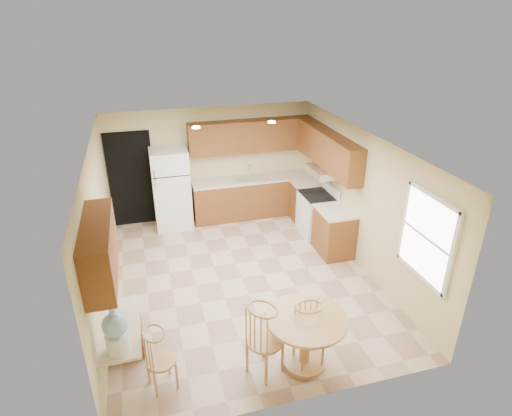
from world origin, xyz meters
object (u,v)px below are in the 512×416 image
object	(u,v)px
refrigerator	(171,189)
chair_desk	(160,358)
water_crock	(116,332)
chair_table_a	(267,338)
chair_table_b	(312,335)
dining_table	(306,334)
stove	(317,214)

from	to	relation	value
refrigerator	chair_desk	bearing A→B (deg)	-97.54
water_crock	chair_table_a	bearing A→B (deg)	-4.66
refrigerator	chair_table_b	size ratio (longest dim) A/B	1.91
chair_table_b	water_crock	bearing A→B (deg)	-7.14
dining_table	chair_table_a	bearing A→B (deg)	-173.30
refrigerator	chair_desk	size ratio (longest dim) A/B	2.00
stove	chair_table_b	bearing A→B (deg)	-114.10
refrigerator	dining_table	distance (m)	4.79
stove	dining_table	size ratio (longest dim) A/B	1.02
chair_table_a	refrigerator	bearing A→B (deg)	156.48
refrigerator	chair_table_a	xyz separation A→B (m)	(0.72, -4.66, -0.24)
chair_desk	water_crock	bearing A→B (deg)	-107.61
chair_desk	water_crock	size ratio (longest dim) A/B	1.43
water_crock	chair_table_b	bearing A→B (deg)	-4.04
chair_desk	water_crock	world-z (taller)	water_crock
dining_table	chair_table_b	size ratio (longest dim) A/B	1.17
stove	chair_desk	world-z (taller)	stove
stove	chair_table_b	xyz separation A→B (m)	(-1.55, -3.47, 0.09)
dining_table	chair_table_a	xyz separation A→B (m)	(-0.55, -0.06, 0.12)
stove	chair_desk	distance (m)	4.80
refrigerator	chair_desk	distance (m)	4.59
refrigerator	chair_table_a	distance (m)	4.73
stove	water_crock	distance (m)	5.16
dining_table	chair_desk	size ratio (longest dim) A/B	1.22
chair_desk	stove	bearing A→B (deg)	117.74
dining_table	chair_desk	xyz separation A→B (m)	(-1.87, 0.07, 0.02)
chair_desk	dining_table	bearing A→B (deg)	72.06
dining_table	chair_table_b	world-z (taller)	chair_table_b
refrigerator	water_crock	distance (m)	4.64
chair_table_b	stove	bearing A→B (deg)	-117.21
chair_table_a	chair_table_b	size ratio (longest dim) A/B	1.14
dining_table	chair_desk	distance (m)	1.87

